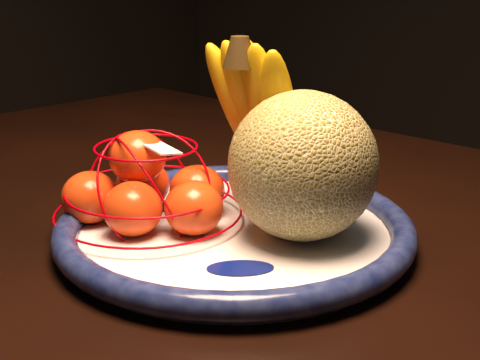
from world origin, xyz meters
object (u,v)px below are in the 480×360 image
Objects in this scene: fruit_bowl at (235,229)px; mandarin_bag at (149,191)px; banana_bunch at (264,118)px; dining_table at (255,252)px; cantaloupe at (303,166)px.

mandarin_bag is (-0.09, -0.04, 0.04)m from fruit_bowl.
fruit_bowl is 0.13m from banana_bunch.
dining_table is 3.92× the size of fruit_bowl.
banana_bunch is 0.16m from mandarin_bag.
fruit_bowl reaches higher than dining_table.
dining_table is at bearing 137.01° from banana_bunch.
mandarin_bag is at bearing -157.34° from cantaloupe.
dining_table is 0.24m from cantaloupe.
banana_bunch reaches higher than cantaloupe.
fruit_bowl is at bearing 22.93° from mandarin_bag.
mandarin_bag is at bearing -91.42° from dining_table.
dining_table is 6.93× the size of banana_bunch.
banana_bunch is (-0.01, 0.07, 0.11)m from fruit_bowl.
fruit_bowl is (0.07, -0.13, 0.09)m from dining_table.
fruit_bowl is at bearing -56.28° from dining_table.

